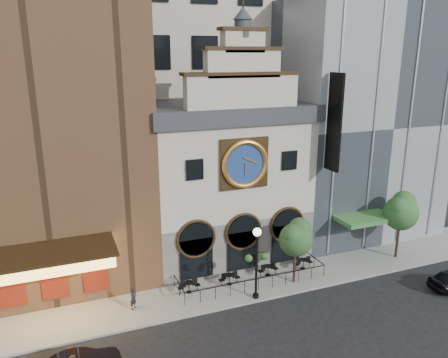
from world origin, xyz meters
TOP-DOWN VIEW (x-y plane):
  - ground at (0.00, 0.00)m, footprint 120.00×120.00m
  - sidewalk at (0.00, 2.50)m, footprint 44.00×5.00m
  - clock_building at (0.00, 7.82)m, footprint 12.60×8.78m
  - theater_building at (-13.00, 9.96)m, footprint 14.00×15.60m
  - retail_building at (12.99, 9.99)m, footprint 14.00×14.40m
  - office_tower at (0.00, 20.00)m, footprint 20.00×16.00m
  - cafe_railing at (0.00, 2.50)m, footprint 10.60×2.60m
  - bistro_0 at (-4.57, 2.67)m, footprint 1.58×0.68m
  - bistro_1 at (-1.59, 2.66)m, footprint 1.58×0.68m
  - bistro_2 at (1.56, 2.84)m, footprint 1.58×0.68m
  - bistro_3 at (4.53, 2.81)m, footprint 1.58×0.68m
  - pedestrian at (-8.45, 2.06)m, footprint 0.65×0.65m
  - lamppost at (-0.60, 0.40)m, footprint 1.60×0.60m
  - tree_left at (2.89, 1.35)m, footprint 2.44×2.35m
  - tree_right at (12.60, 1.86)m, footprint 2.79×2.69m

SIDE VIEW (x-z plane):
  - ground at x=0.00m, z-range 0.00..0.00m
  - sidewalk at x=0.00m, z-range 0.00..0.15m
  - cafe_railing at x=0.00m, z-range 0.15..1.05m
  - bistro_0 at x=-4.57m, z-range 0.16..1.06m
  - bistro_1 at x=-1.59m, z-range 0.16..1.06m
  - bistro_2 at x=1.56m, z-range 0.16..1.06m
  - bistro_3 at x=4.53m, z-range 0.16..1.06m
  - pedestrian at x=-8.45m, z-range 0.15..1.67m
  - lamppost at x=-0.60m, z-range 0.74..5.74m
  - tree_left at x=2.89m, z-range 1.25..5.96m
  - tree_right at x=12.60m, z-range 1.41..6.79m
  - clock_building at x=0.00m, z-range -2.64..16.01m
  - retail_building at x=12.99m, z-range 0.14..20.14m
  - theater_building at x=-13.00m, z-range 0.10..25.10m
  - office_tower at x=0.00m, z-range 0.00..40.00m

